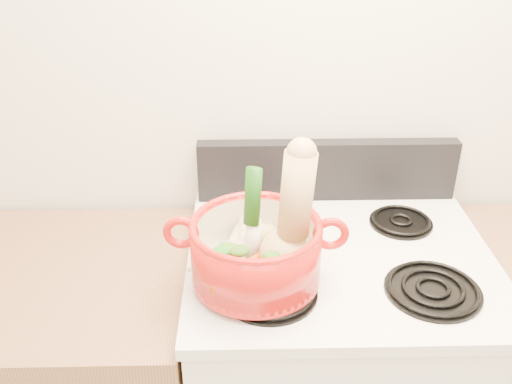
{
  "coord_description": "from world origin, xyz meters",
  "views": [
    {
      "loc": [
        -0.25,
        0.2,
        1.79
      ],
      "look_at": [
        -0.22,
        1.26,
        1.21
      ],
      "focal_mm": 40.0,
      "sensor_mm": 36.0,
      "label": 1
    }
  ],
  "objects": [
    {
      "name": "leek",
      "position": [
        -0.23,
        1.3,
        1.12
      ],
      "size": [
        0.06,
        0.08,
        0.25
      ],
      "primitive_type": "cylinder",
      "rotation": [
        -0.14,
        0.0,
        -0.41
      ],
      "color": "silver",
      "rests_on": "dutch_oven"
    },
    {
      "name": "dutch_oven",
      "position": [
        -0.22,
        1.28,
        1.04
      ],
      "size": [
        0.31,
        0.31,
        0.15
      ],
      "primitive_type": "cylinder",
      "rotation": [
        0.0,
        0.0,
        -0.04
      ],
      "color": "#B7140F",
      "rests_on": "burner_front_left"
    },
    {
      "name": "pot_handle_right",
      "position": [
        -0.05,
        1.27,
        1.09
      ],
      "size": [
        0.08,
        0.02,
        0.08
      ],
      "primitive_type": "torus",
      "rotation": [
        1.57,
        0.0,
        -0.04
      ],
      "color": "#B7140F",
      "rests_on": "dutch_oven"
    },
    {
      "name": "carrot_1",
      "position": [
        -0.28,
        1.23,
        1.02
      ],
      "size": [
        0.07,
        0.15,
        0.04
      ],
      "primitive_type": "cone",
      "rotation": [
        1.66,
        0.0,
        -0.3
      ],
      "color": "#C33D09",
      "rests_on": "dutch_oven"
    },
    {
      "name": "parsnip_3",
      "position": [
        -0.3,
        1.27,
        1.04
      ],
      "size": [
        0.17,
        0.12,
        0.05
      ],
      "primitive_type": "cone",
      "rotation": [
        1.66,
        0.0,
        -1.05
      ],
      "color": "beige",
      "rests_on": "dutch_oven"
    },
    {
      "name": "parsnip_2",
      "position": [
        -0.25,
        1.31,
        1.04
      ],
      "size": [
        0.06,
        0.2,
        0.06
      ],
      "primitive_type": "cone",
      "rotation": [
        1.66,
        0.0,
        -0.09
      ],
      "color": "beige",
      "rests_on": "dutch_oven"
    },
    {
      "name": "cooktop",
      "position": [
        0.0,
        1.4,
        0.93
      ],
      "size": [
        0.78,
        0.67,
        0.03
      ],
      "primitive_type": "cube",
      "color": "silver",
      "rests_on": "stove_body"
    },
    {
      "name": "control_backsplash",
      "position": [
        0.0,
        1.7,
        1.04
      ],
      "size": [
        0.76,
        0.05,
        0.18
      ],
      "primitive_type": "cube",
      "color": "black",
      "rests_on": "cooktop"
    },
    {
      "name": "burner_back_right",
      "position": [
        0.19,
        1.54,
        0.96
      ],
      "size": [
        0.17,
        0.17,
        0.02
      ],
      "primitive_type": "cylinder",
      "color": "black",
      "rests_on": "cooktop"
    },
    {
      "name": "pot_handle_left",
      "position": [
        -0.39,
        1.29,
        1.09
      ],
      "size": [
        0.08,
        0.02,
        0.08
      ],
      "primitive_type": "torus",
      "rotation": [
        1.57,
        0.0,
        -0.04
      ],
      "color": "#B7140F",
      "rests_on": "dutch_oven"
    },
    {
      "name": "carrot_3",
      "position": [
        -0.23,
        1.24,
        1.04
      ],
      "size": [
        0.13,
        0.14,
        0.05
      ],
      "primitive_type": "cone",
      "rotation": [
        1.66,
        0.0,
        -0.74
      ],
      "color": "#C74B09",
      "rests_on": "dutch_oven"
    },
    {
      "name": "wall_back",
      "position": [
        0.0,
        1.75,
        1.3
      ],
      "size": [
        3.5,
        0.02,
        2.6
      ],
      "primitive_type": "cube",
      "color": "silver",
      "rests_on": "floor"
    },
    {
      "name": "parsnip_0",
      "position": [
        -0.27,
        1.32,
        1.03
      ],
      "size": [
        0.14,
        0.23,
        0.06
      ],
      "primitive_type": "cone",
      "rotation": [
        1.66,
        0.0,
        -0.42
      ],
      "color": "beige",
      "rests_on": "dutch_oven"
    },
    {
      "name": "burner_back_left",
      "position": [
        -0.19,
        1.54,
        0.96
      ],
      "size": [
        0.17,
        0.17,
        0.02
      ],
      "primitive_type": "cylinder",
      "color": "black",
      "rests_on": "cooktop"
    },
    {
      "name": "burner_front_left",
      "position": [
        -0.19,
        1.24,
        0.96
      ],
      "size": [
        0.22,
        0.22,
        0.02
      ],
      "primitive_type": "cylinder",
      "color": "black",
      "rests_on": "cooktop"
    },
    {
      "name": "ginger",
      "position": [
        -0.21,
        1.39,
        1.02
      ],
      "size": [
        0.1,
        0.08,
        0.05
      ],
      "primitive_type": "ellipsoid",
      "rotation": [
        0.0,
        0.0,
        0.31
      ],
      "color": "tan",
      "rests_on": "dutch_oven"
    },
    {
      "name": "parsnip_1",
      "position": [
        -0.29,
        1.31,
        1.03
      ],
      "size": [
        0.1,
        0.18,
        0.05
      ],
      "primitive_type": "cone",
      "rotation": [
        1.66,
        0.0,
        -0.39
      ],
      "color": "beige",
      "rests_on": "dutch_oven"
    },
    {
      "name": "carrot_0",
      "position": [
        -0.22,
        1.26,
        1.02
      ],
      "size": [
        0.11,
        0.17,
        0.05
      ],
      "primitive_type": "cone",
      "rotation": [
        1.66,
        0.0,
        -0.46
      ],
      "color": "#D6550A",
      "rests_on": "dutch_oven"
    },
    {
      "name": "squash",
      "position": [
        -0.15,
        1.26,
        1.15
      ],
      "size": [
        0.18,
        0.17,
        0.31
      ],
      "primitive_type": null,
      "rotation": [
        0.0,
        0.07,
        0.34
      ],
      "color": "tan",
      "rests_on": "dutch_oven"
    },
    {
      "name": "carrot_2",
      "position": [
        -0.19,
        1.23,
        1.03
      ],
      "size": [
        0.03,
        0.15,
        0.04
      ],
      "primitive_type": "cone",
      "rotation": [
        1.66,
        0.0,
        -0.01
      ],
      "color": "#D44A0A",
      "rests_on": "dutch_oven"
    },
    {
      "name": "burner_front_right",
      "position": [
        0.19,
        1.24,
        0.96
      ],
      "size": [
        0.22,
        0.22,
        0.02
      ],
      "primitive_type": "cylinder",
      "color": "black",
      "rests_on": "cooktop"
    }
  ]
}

